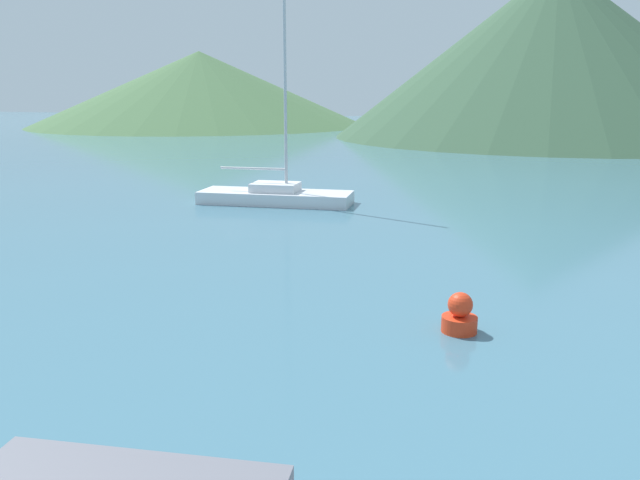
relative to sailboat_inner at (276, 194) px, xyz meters
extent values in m
cube|color=silver|center=(-0.01, 0.00, -0.16)|extent=(6.30, 2.60, 0.49)
cube|color=silver|center=(-0.01, 0.00, 0.26)|extent=(1.98, 1.54, 0.35)
cylinder|color=#BCBCC1|center=(0.45, 0.05, 4.82)|extent=(0.12, 0.12, 9.46)
cylinder|color=#BCBCC1|center=(-0.92, -0.11, 0.99)|extent=(2.75, 0.41, 0.10)
cylinder|color=red|center=(8.65, -11.72, -0.25)|extent=(0.66, 0.66, 0.30)
sphere|color=red|center=(8.65, -11.72, 0.13)|extent=(0.46, 0.46, 0.46)
cone|color=#476B42|center=(-33.75, 53.93, 4.51)|extent=(44.88, 44.88, 9.82)
cone|color=#38563D|center=(10.65, 44.11, 7.77)|extent=(42.04, 42.04, 16.34)
camera|label=1|loc=(9.74, -22.92, 3.94)|focal=35.00mm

